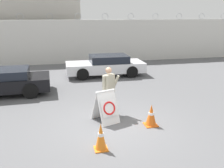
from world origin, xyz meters
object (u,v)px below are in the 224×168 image
(traffic_cone_mid, at_px, (101,137))
(parked_car_front_coupe, at_px, (1,82))
(traffic_cone_near, at_px, (151,115))
(parked_car_rear_sedan, at_px, (106,65))
(barricade_sign, at_px, (106,106))
(security_guard, at_px, (109,88))

(traffic_cone_mid, bearing_deg, parked_car_front_coupe, 121.75)
(traffic_cone_near, xyz_separation_m, traffic_cone_mid, (-1.87, -1.13, 0.03))
(traffic_cone_near, relative_size, parked_car_front_coupe, 0.16)
(parked_car_front_coupe, height_order, parked_car_rear_sedan, parked_car_rear_sedan)
(traffic_cone_near, bearing_deg, parked_car_rear_sedan, 90.51)
(parked_car_rear_sedan, bearing_deg, barricade_sign, 79.55)
(traffic_cone_mid, bearing_deg, traffic_cone_near, 31.14)
(barricade_sign, height_order, parked_car_rear_sedan, parked_car_rear_sedan)
(barricade_sign, relative_size, traffic_cone_mid, 1.42)
(parked_car_rear_sedan, bearing_deg, parked_car_front_coupe, 26.52)
(barricade_sign, relative_size, security_guard, 0.63)
(security_guard, xyz_separation_m, parked_car_rear_sedan, (1.07, 5.80, -0.36))
(traffic_cone_near, bearing_deg, barricade_sign, 155.44)
(traffic_cone_mid, height_order, parked_car_rear_sedan, parked_car_rear_sedan)
(traffic_cone_mid, bearing_deg, barricade_sign, 73.83)
(barricade_sign, height_order, traffic_cone_near, barricade_sign)
(parked_car_rear_sedan, bearing_deg, traffic_cone_near, 91.43)
(traffic_cone_mid, relative_size, parked_car_rear_sedan, 0.17)
(traffic_cone_near, height_order, traffic_cone_mid, traffic_cone_mid)
(parked_car_front_coupe, bearing_deg, parked_car_rear_sedan, -155.74)
(barricade_sign, bearing_deg, security_guard, 51.33)
(barricade_sign, relative_size, parked_car_rear_sedan, 0.24)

